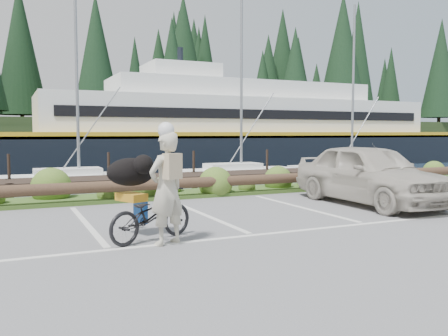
# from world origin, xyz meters

# --- Properties ---
(ground) EXTENTS (72.00, 72.00, 0.00)m
(ground) POSITION_xyz_m (0.00, 0.00, 0.00)
(ground) COLOR slate
(harbor_backdrop) EXTENTS (170.00, 160.00, 30.00)m
(harbor_backdrop) POSITION_xyz_m (0.40, 78.42, -0.00)
(harbor_backdrop) COLOR #1B2C41
(harbor_backdrop) RESTS_ON ground
(vegetation_strip) EXTENTS (34.00, 1.60, 0.10)m
(vegetation_strip) POSITION_xyz_m (0.00, 5.30, 0.05)
(vegetation_strip) COLOR #3D5B21
(vegetation_strip) RESTS_ON ground
(log_rail) EXTENTS (32.00, 0.30, 0.60)m
(log_rail) POSITION_xyz_m (0.00, 4.60, 0.00)
(log_rail) COLOR #443021
(log_rail) RESTS_ON ground
(bicycle) EXTENTS (1.83, 1.24, 0.91)m
(bicycle) POSITION_xyz_m (-1.80, -0.03, 0.46)
(bicycle) COLOR black
(bicycle) RESTS_ON ground
(cyclist) EXTENTS (0.81, 0.69, 1.89)m
(cyclist) POSITION_xyz_m (-1.64, -0.40, 0.94)
(cyclist) COLOR #BEB8A1
(cyclist) RESTS_ON ground
(dog) EXTENTS (0.74, 0.97, 0.51)m
(dog) POSITION_xyz_m (-2.02, 0.49, 1.17)
(dog) COLOR black
(dog) RESTS_ON bicycle
(parked_car) EXTENTS (1.94, 4.70, 1.59)m
(parked_car) POSITION_xyz_m (4.53, 1.68, 0.80)
(parked_car) COLOR #B7AFA0
(parked_car) RESTS_ON ground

